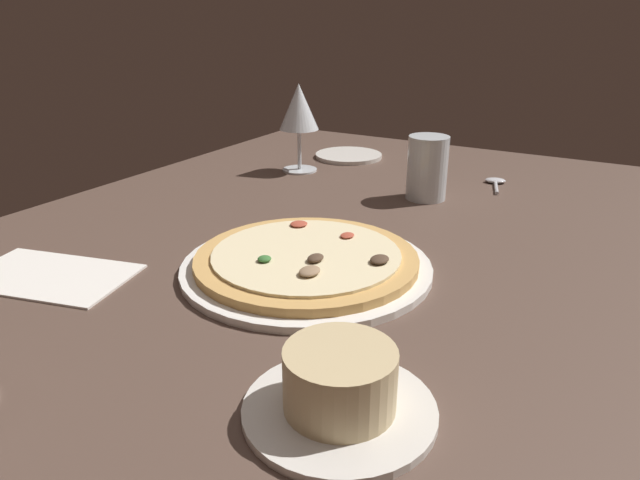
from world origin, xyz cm
name	(u,v)px	position (x,y,z in cm)	size (l,w,h in cm)	color
dining_table	(334,264)	(0.00, 0.00, 2.00)	(150.00, 110.00, 4.00)	brown
pizza_main	(305,262)	(7.60, -0.19, 5.19)	(33.05, 33.05, 3.40)	white
ramekin_on_saucer	(340,389)	(31.16, 17.52, 6.56)	(16.75, 16.75, 6.24)	silver
wine_glass_near	(299,110)	(-35.00, -27.39, 16.91)	(8.18, 8.18, 18.19)	silver
water_glass	(427,171)	(-30.02, 2.66, 9.20)	(7.23, 7.23, 11.41)	silver
side_plate	(349,156)	(-50.61, -23.67, 4.45)	(15.35, 15.35, 0.90)	silver
paper_menu	(49,276)	(25.88, -27.89, 4.15)	(12.58, 21.03, 0.30)	white
spoon	(496,182)	(-45.39, 11.53, 4.46)	(10.00, 4.99, 1.00)	silver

